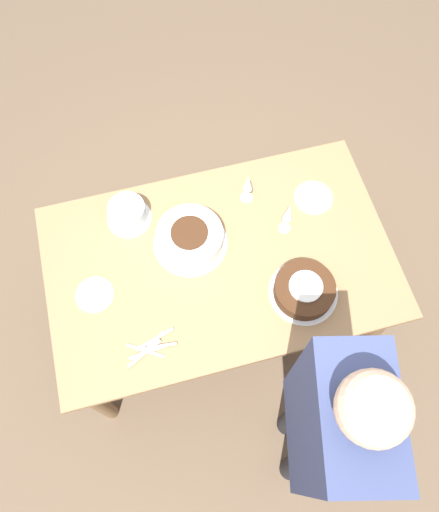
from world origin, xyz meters
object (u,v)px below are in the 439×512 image
object	(u,v)px
cake_back_decorated	(128,213)
wine_glass_far	(248,184)
person_cutting	(326,429)
cake_center_white	(190,238)
wine_glass_near	(288,213)
cake_front_chocolate	(304,290)

from	to	relation	value
cake_back_decorated	wine_glass_far	size ratio (longest dim) A/B	1.11
person_cutting	cake_center_white	bearing A→B (deg)	29.87
cake_center_white	wine_glass_near	distance (m)	0.45
cake_front_chocolate	wine_glass_far	distance (m)	0.55
cake_front_chocolate	cake_back_decorated	xyz separation A→B (m)	(-0.67, 0.56, 0.01)
cake_center_white	person_cutting	world-z (taller)	person_cutting
cake_front_chocolate	wine_glass_far	bearing A→B (deg)	101.55
cake_back_decorated	cake_center_white	bearing A→B (deg)	-38.60
cake_back_decorated	wine_glass_far	bearing A→B (deg)	-3.31
wine_glass_far	person_cutting	size ratio (longest dim) A/B	0.11
cake_front_chocolate	person_cutting	xyz separation A→B (m)	(-0.16, -0.57, 0.24)
wine_glass_far	person_cutting	distance (m)	1.12
cake_center_white	cake_back_decorated	distance (m)	0.32
wine_glass_near	person_cutting	world-z (taller)	person_cutting
wine_glass_near	wine_glass_far	world-z (taller)	wine_glass_near
wine_glass_near	person_cutting	size ratio (longest dim) A/B	0.13
cake_center_white	cake_back_decorated	world-z (taller)	cake_center_white
cake_back_decorated	person_cutting	xyz separation A→B (m)	(0.52, -1.14, 0.23)
cake_front_chocolate	person_cutting	world-z (taller)	person_cutting
cake_front_chocolate	cake_back_decorated	distance (m)	0.88
cake_front_chocolate	wine_glass_far	size ratio (longest dim) A/B	1.62
cake_center_white	wine_glass_near	xyz separation A→B (m)	(0.44, -0.04, 0.10)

